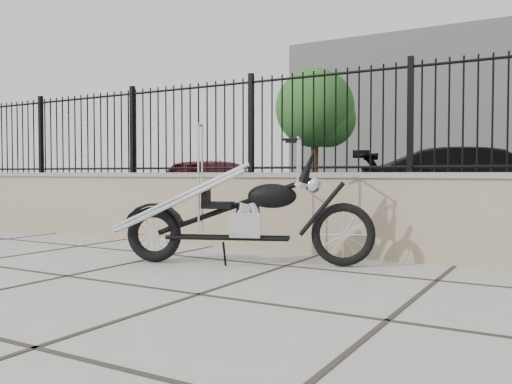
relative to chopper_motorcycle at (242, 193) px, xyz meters
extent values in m
plane|color=#99968E|center=(0.45, -1.37, -0.75)|extent=(90.00, 90.00, 0.00)
plane|color=black|center=(0.45, 11.13, -0.75)|extent=(30.00, 30.00, 0.00)
cube|color=gray|center=(0.45, 1.13, -0.27)|extent=(14.00, 0.36, 0.96)
cube|color=black|center=(0.45, 1.13, 0.81)|extent=(14.00, 0.08, 1.20)
imported|color=#41090E|center=(-3.85, 5.13, -0.08)|extent=(4.18, 2.71, 1.32)
imported|color=black|center=(1.55, 6.68, -0.01)|extent=(5.38, 3.07, 1.47)
cylinder|color=blue|center=(-2.23, 3.25, -0.25)|extent=(0.16, 0.16, 0.99)
cylinder|color=#382619|center=(-5.68, 14.65, 0.69)|extent=(0.29, 0.29, 2.87)
sphere|color=#43742B|center=(-5.68, 14.65, 2.89)|extent=(3.07, 3.07, 3.07)
camera|label=1|loc=(2.95, -4.78, 0.21)|focal=38.00mm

